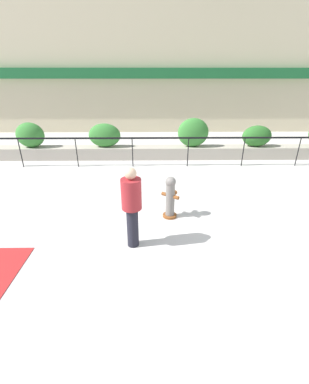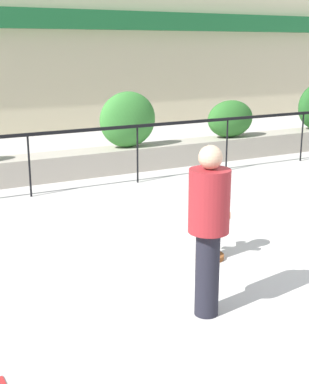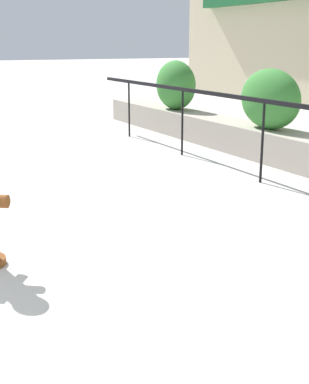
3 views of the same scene
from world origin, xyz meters
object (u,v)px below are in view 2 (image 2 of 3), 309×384
object	(u,v)px
hedge_bush_2	(128,120)
pedestrian	(209,221)
hedge_bush_3	(230,119)
fire_hydrant	(211,217)

from	to	relation	value
hedge_bush_2	pedestrian	distance (m)	6.58
hedge_bush_3	pedestrian	xyz separation A→B (m)	(-4.85, -6.22, 0.05)
hedge_bush_2	fire_hydrant	xyz separation A→B (m)	(-1.29, -5.04, -0.54)
hedge_bush_2	hedge_bush_3	xyz separation A→B (m)	(2.70, 0.00, -0.16)
hedge_bush_3	fire_hydrant	xyz separation A→B (m)	(-3.99, -5.04, -0.39)
fire_hydrant	pedestrian	xyz separation A→B (m)	(-0.86, -1.18, 0.44)
pedestrian	hedge_bush_3	bearing A→B (deg)	52.06
hedge_bush_2	pedestrian	size ratio (longest dim) A/B	0.74
hedge_bush_2	hedge_bush_3	distance (m)	2.70
hedge_bush_3	pedestrian	bearing A→B (deg)	-127.94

